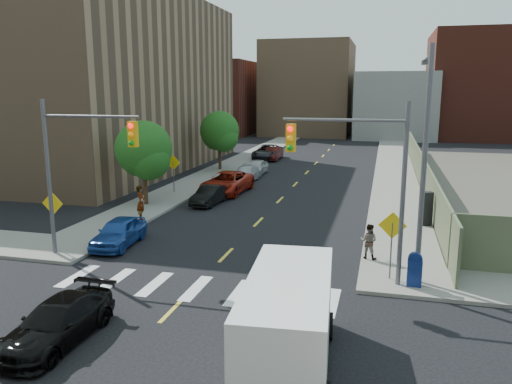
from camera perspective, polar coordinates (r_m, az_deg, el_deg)
The scene contains 30 objects.
ground at distance 16.12m, azimuth -12.58°, elevation -15.96°, with size 160.00×160.00×0.00m, color black.
sidewalk_nw at distance 56.52m, azimuth -0.48°, elevation 4.16°, with size 3.50×73.00×0.15m, color gray.
sidewalk_ne at distance 54.64m, azimuth 15.45°, elevation 3.48°, with size 3.50×73.00×0.15m, color gray.
fence_north at distance 41.20m, azimuth 18.32°, elevation 2.44°, with size 0.12×44.00×2.50m, color #535B3F.
building_nw at distance 51.43m, azimuth -19.91°, elevation 11.60°, with size 22.00×30.00×16.00m, color #8C6B4C.
bg_bldg_west at distance 87.51m, azimuth -4.75°, elevation 10.64°, with size 14.00×18.00×12.00m, color #592319.
bg_bldg_midwest at distance 85.59m, azimuth 6.07°, elevation 11.60°, with size 14.00×16.00×15.00m, color #8C6B4C.
bg_bldg_center at distance 82.68m, azimuth 15.59°, elevation 9.52°, with size 12.00×16.00×10.00m, color gray.
bg_bldg_east at distance 86.00m, azimuth 25.21°, elevation 10.92°, with size 18.00×18.00×16.00m, color #592319.
signal_nw at distance 22.76m, azimuth -19.73°, elevation 3.70°, with size 4.59×0.30×7.00m.
signal_ne at distance 18.87m, azimuth 12.01°, elevation 2.63°, with size 4.59×0.30×7.00m.
streetlight_ne at distance 19.71m, azimuth 18.68°, elevation 4.68°, with size 0.25×3.70×9.00m.
warn_sign_nw at distance 24.64m, azimuth -22.18°, elevation -1.91°, with size 1.06×0.06×2.83m.
warn_sign_ne at distance 19.89m, azimuth 15.28°, elevation -4.55°, with size 1.06×0.06×2.83m.
warn_sign_midwest at distance 36.14m, azimuth -9.43°, elevation 2.86°, with size 1.06×0.06×2.83m.
tree_west_near at distance 32.49m, azimuth -12.66°, elevation 4.41°, with size 3.66×3.64×5.52m.
tree_west_far at distance 46.28m, azimuth -4.17°, elevation 6.72°, with size 3.66×3.64×5.52m.
parked_car_blue at distance 24.94m, azimuth -15.40°, elevation -4.44°, with size 1.60×3.97×1.35m, color #1B4496.
parked_car_black at distance 32.80m, azimuth -5.33°, elevation -0.38°, with size 1.29×3.71×1.22m, color black.
parked_car_red at distance 36.21m, azimuth -3.35°, elevation 1.07°, with size 2.60×5.63×1.56m, color #A32010.
parked_car_silver at distance 40.81m, azimuth -1.27°, elevation 2.06°, with size 1.76×4.32×1.25m, color #B1B4B9.
parked_car_white at distance 44.38m, azimuth 0.05°, elevation 2.87°, with size 1.55×3.86×1.31m, color #B8B8B8.
parked_car_maroon at distance 53.61m, azimuth 1.97°, elevation 4.40°, with size 1.45×4.16×1.37m, color #3F0F0C.
parked_car_grey at distance 54.17m, azimuth 1.33°, elevation 4.59°, with size 2.60×5.63×1.57m, color black.
black_sedan at distance 16.38m, azimuth -21.70°, elevation -13.65°, with size 1.75×4.30×1.25m, color black.
cargo_van at distance 13.89m, azimuth 3.76°, elevation -14.16°, with size 2.75×5.80×2.58m.
mailbox at distance 19.82m, azimuth 17.67°, elevation -8.44°, with size 0.54×0.42×1.30m.
payphone at distance 28.60m, azimuth 18.89°, elevation -1.79°, with size 0.55×0.45×1.85m, color black.
pedestrian_west at distance 29.00m, azimuth -13.02°, elevation -1.19°, with size 0.71×0.46×1.94m, color gray.
pedestrian_east at distance 22.33m, azimuth 12.77°, elevation -5.52°, with size 0.75×0.59×1.55m, color gray.
Camera 1 is at (6.76, -12.64, 7.38)m, focal length 35.00 mm.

